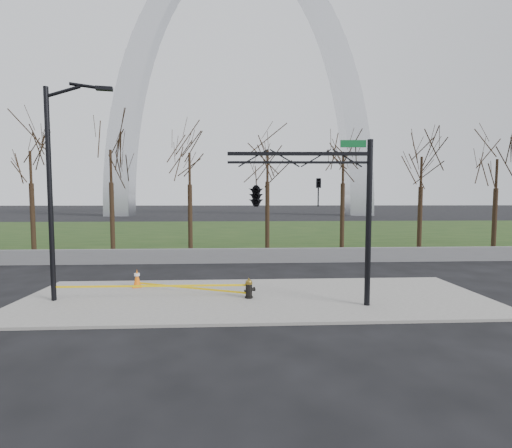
{
  "coord_description": "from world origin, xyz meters",
  "views": [
    {
      "loc": [
        -0.67,
        -13.57,
        3.88
      ],
      "look_at": [
        0.11,
        2.0,
        2.82
      ],
      "focal_mm": 24.69,
      "sensor_mm": 36.0,
      "label": 1
    }
  ],
  "objects_px": {
    "traffic_cone": "(137,278)",
    "traffic_signal_mast": "(278,193)",
    "fire_hydrant": "(249,289)",
    "street_light": "(56,178)"
  },
  "relations": [
    {
      "from": "traffic_cone",
      "to": "traffic_signal_mast",
      "type": "relative_size",
      "value": 0.13
    },
    {
      "from": "fire_hydrant",
      "to": "traffic_cone",
      "type": "xyz_separation_m",
      "value": [
        -4.82,
        1.95,
        0.03
      ]
    },
    {
      "from": "street_light",
      "to": "fire_hydrant",
      "type": "bearing_deg",
      "value": -9.44
    },
    {
      "from": "street_light",
      "to": "traffic_signal_mast",
      "type": "xyz_separation_m",
      "value": [
        8.14,
        -1.09,
        -0.55
      ]
    },
    {
      "from": "traffic_signal_mast",
      "to": "traffic_cone",
      "type": "bearing_deg",
      "value": 155.42
    },
    {
      "from": "street_light",
      "to": "traffic_signal_mast",
      "type": "height_order",
      "value": "street_light"
    },
    {
      "from": "fire_hydrant",
      "to": "traffic_cone",
      "type": "distance_m",
      "value": 5.21
    },
    {
      "from": "traffic_cone",
      "to": "street_light",
      "type": "distance_m",
      "value": 5.16
    },
    {
      "from": "traffic_cone",
      "to": "traffic_signal_mast",
      "type": "bearing_deg",
      "value": -26.99
    },
    {
      "from": "traffic_cone",
      "to": "traffic_signal_mast",
      "type": "distance_m",
      "value": 7.47
    }
  ]
}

